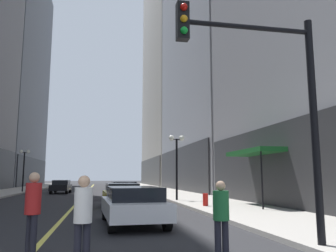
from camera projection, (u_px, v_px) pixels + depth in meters
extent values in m
plane|color=#262628|center=(87.00, 192.00, 37.97)|extent=(200.00, 200.00, 0.00)
cube|color=#9E9991|center=(9.00, 192.00, 36.42)|extent=(4.50, 78.00, 0.15)
cube|color=#9E9991|center=(160.00, 190.00, 39.54)|extent=(4.50, 78.00, 0.15)
cube|color=#E5D64C|center=(87.00, 192.00, 37.97)|extent=(0.16, 70.00, 0.01)
cube|color=slate|center=(3.00, 73.00, 62.08)|extent=(12.45, 26.00, 40.80)
cube|color=#212327|center=(32.00, 172.00, 60.59)|extent=(0.50, 24.70, 4.90)
cube|color=#2C2C2E|center=(287.00, 166.00, 17.00)|extent=(0.50, 20.90, 4.42)
cube|color=#2C2C2E|center=(181.00, 169.00, 39.86)|extent=(0.50, 22.80, 5.00)
cube|color=#3A3935|center=(150.00, 172.00, 64.61)|extent=(0.50, 24.70, 5.00)
cube|color=#144C1E|center=(255.00, 152.00, 18.61)|extent=(1.60, 4.59, 0.24)
cylinder|color=black|center=(262.00, 182.00, 16.16)|extent=(0.08, 0.08, 2.88)
cube|color=silver|center=(133.00, 208.00, 11.94)|extent=(2.16, 4.73, 0.55)
cube|color=black|center=(134.00, 194.00, 11.79)|extent=(1.83, 2.68, 0.50)
cylinder|color=black|center=(105.00, 212.00, 13.26)|extent=(0.25, 0.65, 0.64)
cylinder|color=black|center=(148.00, 211.00, 13.66)|extent=(0.25, 0.65, 0.64)
cylinder|color=black|center=(112.00, 222.00, 10.14)|extent=(0.25, 0.65, 0.64)
cylinder|color=black|center=(167.00, 221.00, 10.54)|extent=(0.25, 0.65, 0.64)
cube|color=yellow|center=(121.00, 197.00, 18.32)|extent=(1.97, 4.70, 0.55)
cube|color=black|center=(122.00, 188.00, 18.16)|extent=(1.67, 2.66, 0.50)
cylinder|color=black|center=(105.00, 200.00, 19.65)|extent=(0.25, 0.65, 0.64)
cylinder|color=black|center=(131.00, 200.00, 20.01)|extent=(0.25, 0.65, 0.64)
cylinder|color=black|center=(109.00, 205.00, 16.54)|extent=(0.25, 0.65, 0.64)
cylinder|color=black|center=(140.00, 204.00, 16.90)|extent=(0.25, 0.65, 0.64)
cube|color=#B21919|center=(123.00, 191.00, 24.85)|extent=(1.98, 4.57, 0.55)
cube|color=black|center=(123.00, 185.00, 24.71)|extent=(1.70, 2.58, 0.50)
cylinder|color=black|center=(110.00, 194.00, 26.16)|extent=(0.24, 0.65, 0.64)
cylinder|color=black|center=(131.00, 194.00, 26.51)|extent=(0.24, 0.65, 0.64)
cylinder|color=black|center=(113.00, 197.00, 23.11)|extent=(0.24, 0.65, 0.64)
cylinder|color=black|center=(137.00, 196.00, 23.46)|extent=(0.24, 0.65, 0.64)
cube|color=black|center=(61.00, 187.00, 34.27)|extent=(1.82, 4.32, 0.55)
cube|color=black|center=(62.00, 183.00, 34.55)|extent=(1.57, 2.43, 0.50)
cylinder|color=black|center=(67.00, 191.00, 32.89)|extent=(0.23, 0.64, 0.64)
cylinder|color=black|center=(51.00, 191.00, 32.65)|extent=(0.23, 0.64, 0.64)
cylinder|color=black|center=(70.00, 190.00, 35.81)|extent=(0.23, 0.64, 0.64)
cylinder|color=black|center=(56.00, 190.00, 35.57)|extent=(0.23, 0.64, 0.64)
cylinder|color=black|center=(86.00, 246.00, 6.27)|extent=(0.14, 0.14, 0.82)
cylinder|color=black|center=(77.00, 246.00, 6.22)|extent=(0.14, 0.14, 0.82)
cylinder|color=silver|center=(83.00, 205.00, 6.36)|extent=(0.38, 0.38, 0.65)
sphere|color=tan|center=(84.00, 181.00, 6.42)|extent=(0.22, 0.22, 0.22)
cylinder|color=black|center=(218.00, 240.00, 7.03)|extent=(0.14, 0.14, 0.77)
cylinder|color=black|center=(225.00, 239.00, 7.05)|extent=(0.14, 0.14, 0.77)
cylinder|color=#1E6633|center=(221.00, 205.00, 7.14)|extent=(0.36, 0.36, 0.61)
sphere|color=tan|center=(220.00, 186.00, 7.20)|extent=(0.21, 0.21, 0.21)
cylinder|color=black|center=(33.00, 235.00, 7.31)|extent=(0.14, 0.14, 0.86)
cylinder|color=black|center=(29.00, 234.00, 7.40)|extent=(0.14, 0.14, 0.86)
cylinder|color=#B21E1E|center=(33.00, 198.00, 7.47)|extent=(0.48, 0.48, 0.68)
sphere|color=tan|center=(34.00, 178.00, 7.53)|extent=(0.23, 0.23, 0.23)
cylinder|color=black|center=(315.00, 131.00, 8.03)|extent=(0.18, 0.18, 5.50)
cylinder|color=black|center=(248.00, 27.00, 8.09)|extent=(3.20, 0.12, 0.12)
cube|color=black|center=(183.00, 21.00, 7.79)|extent=(0.28, 0.24, 0.90)
sphere|color=red|center=(184.00, 7.00, 7.69)|extent=(0.17, 0.17, 0.17)
sphere|color=orange|center=(184.00, 19.00, 7.65)|extent=(0.17, 0.17, 0.17)
sphere|color=green|center=(184.00, 30.00, 7.61)|extent=(0.17, 0.17, 0.17)
cylinder|color=black|center=(23.00, 172.00, 34.94)|extent=(0.14, 0.14, 4.20)
cylinder|color=black|center=(25.00, 152.00, 35.24)|extent=(0.80, 0.06, 0.06)
sphere|color=white|center=(21.00, 151.00, 35.19)|extent=(0.36, 0.36, 0.36)
sphere|color=white|center=(28.00, 152.00, 35.32)|extent=(0.36, 0.36, 0.36)
cylinder|color=black|center=(177.00, 170.00, 22.62)|extent=(0.14, 0.14, 4.20)
cylinder|color=black|center=(177.00, 140.00, 22.92)|extent=(0.80, 0.06, 0.06)
sphere|color=white|center=(171.00, 138.00, 22.87)|extent=(0.36, 0.36, 0.36)
sphere|color=white|center=(182.00, 138.00, 23.00)|extent=(0.36, 0.36, 0.36)
cylinder|color=red|center=(205.00, 201.00, 17.87)|extent=(0.28, 0.28, 0.80)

